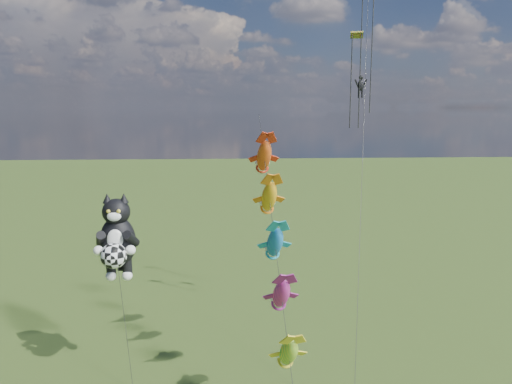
{
  "coord_description": "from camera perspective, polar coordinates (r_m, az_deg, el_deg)",
  "views": [
    {
      "loc": [
        6.05,
        -24.38,
        17.67
      ],
      "look_at": [
        8.41,
        11.93,
        11.51
      ],
      "focal_mm": 35.0,
      "sensor_mm": 36.0,
      "label": 1
    }
  ],
  "objects": [
    {
      "name": "parafoil_rig",
      "position": [
        40.31,
        11.95,
        12.93
      ],
      "size": [
        5.48,
        17.06,
        27.7
      ],
      "rotation": [
        0.0,
        0.0,
        -0.19
      ],
      "color": "brown",
      "rests_on": "ground"
    },
    {
      "name": "fish_windsock_rig",
      "position": [
        30.02,
        2.18,
        -5.82
      ],
      "size": [
        1.73,
        15.94,
        17.23
      ],
      "rotation": [
        0.0,
        0.0,
        0.39
      ],
      "color": "brown",
      "rests_on": "ground"
    },
    {
      "name": "cat_kite_rig",
      "position": [
        33.85,
        -15.63,
        -5.14
      ],
      "size": [
        2.89,
        4.27,
        12.23
      ],
      "rotation": [
        0.0,
        0.0,
        0.38
      ],
      "color": "brown",
      "rests_on": "ground"
    }
  ]
}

